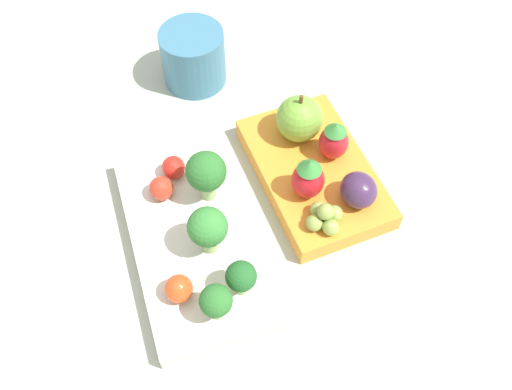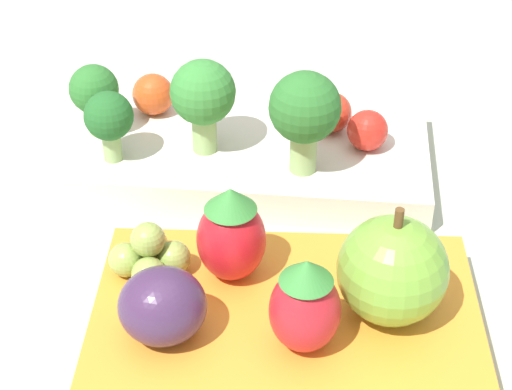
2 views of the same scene
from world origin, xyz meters
name	(u,v)px [view 2 (image 2 of 2)]	position (x,y,z in m)	size (l,w,h in m)	color
ground_plane	(273,243)	(0.00, 0.00, 0.00)	(4.00, 4.00, 0.00)	#ADB7A3
bento_box_savoury	(241,153)	(-0.01, 0.08, 0.01)	(0.24, 0.15, 0.02)	silver
bento_box_fruit	(275,325)	(0.00, -0.08, 0.01)	(0.19, 0.13, 0.02)	orange
broccoli_floret_0	(203,96)	(-0.04, 0.06, 0.06)	(0.04, 0.04, 0.06)	#93B770
broccoli_floret_1	(305,111)	(0.02, 0.04, 0.06)	(0.04, 0.04, 0.06)	#93B770
broccoli_floret_2	(109,118)	(-0.09, 0.06, 0.05)	(0.03, 0.03, 0.04)	#93B770
broccoli_floret_3	(94,92)	(-0.10, 0.09, 0.05)	(0.03, 0.03, 0.05)	#93B770
cherry_tomato_0	(368,130)	(0.06, 0.06, 0.03)	(0.02, 0.02, 0.02)	red
cherry_tomato_1	(331,113)	(0.04, 0.08, 0.03)	(0.03, 0.03, 0.03)	red
cherry_tomato_2	(153,94)	(-0.07, 0.11, 0.03)	(0.03, 0.03, 0.03)	#DB4C1E
apple	(392,270)	(0.05, -0.08, 0.05)	(0.05, 0.05, 0.06)	#70A838
strawberry_0	(231,234)	(-0.02, -0.05, 0.05)	(0.03, 0.03, 0.05)	red
strawberry_1	(305,305)	(0.01, -0.10, 0.05)	(0.03, 0.03, 0.05)	red
plum	(162,306)	(-0.06, -0.09, 0.04)	(0.04, 0.04, 0.04)	#42284C
grape_cluster	(149,255)	(-0.06, -0.05, 0.03)	(0.04, 0.04, 0.03)	#8EA84C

